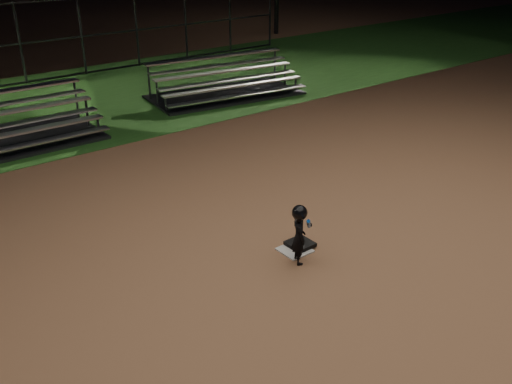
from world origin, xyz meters
The scene contains 7 objects.
ground centered at (0.00, 0.00, 0.00)m, with size 80.00×80.00×0.00m, color #946343.
grass_strip centered at (0.00, 10.00, 0.01)m, with size 60.00×8.00×0.01m, color #1F4C18.
home_plate centered at (0.00, 0.00, 0.01)m, with size 0.45×0.45×0.02m, color beige.
batting_tee centered at (0.15, 0.04, 0.13)m, with size 0.38×0.38×0.65m.
child_batter centered at (-0.18, -0.28, 0.51)m, with size 0.46×0.55×0.96m.
bleacher_right centered at (4.17, 7.87, 0.22)m, with size 4.62×2.70×1.07m.
backstop_fence centered at (0.00, 13.00, 1.25)m, with size 20.08×0.08×2.50m.
Camera 1 is at (-5.22, -5.76, 4.70)m, focal length 40.18 mm.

